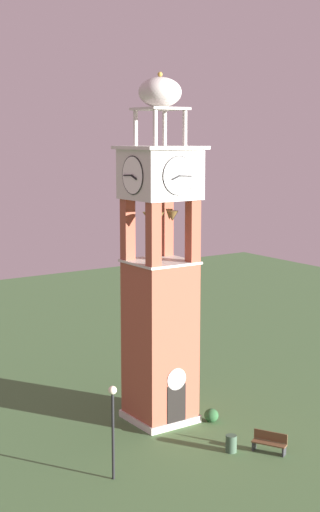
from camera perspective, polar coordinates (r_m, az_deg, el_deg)
The scene contains 6 objects.
ground at distance 38.64m, azimuth 0.00°, elevation -12.55°, with size 80.00×80.00×0.00m, color #476B3D.
clock_tower at distance 36.61m, azimuth 0.00°, elevation -2.17°, with size 3.47×3.47×17.40m.
park_bench at distance 35.13m, azimuth 8.50°, elevation -14.10°, with size 1.14×1.62×0.95m.
lamp_post at distance 31.45m, azimuth -3.69°, elevation -12.25°, with size 0.36×0.36×4.11m.
trash_bin at distance 34.99m, azimuth 5.54°, elevation -14.29°, with size 0.52×0.52×0.80m, color #38513D.
shrub_near_entry at distance 38.28m, azimuth 4.01°, elevation -12.24°, with size 0.73×0.73×0.69m, color #28562D.
Camera 1 is at (-20.16, -29.69, 14.33)m, focal length 51.54 mm.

